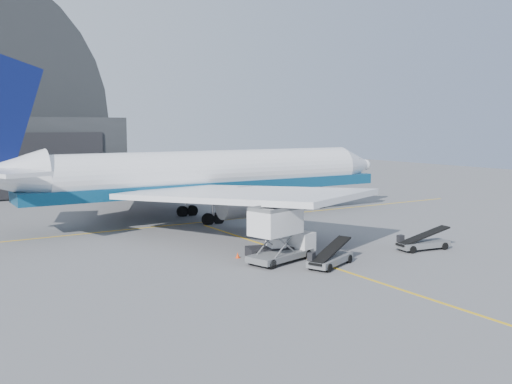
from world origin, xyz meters
TOP-DOWN VIEW (x-y plane):
  - ground at (0.00, 0.00)m, footprint 200.00×200.00m
  - taxi_lines at (0.00, 12.67)m, footprint 80.00×42.12m
  - distant_bldg_a at (38.00, 72.00)m, footprint 14.00×8.00m
  - distant_bldg_b at (55.00, 68.00)m, footprint 8.00×6.00m
  - airliner at (1.13, 21.59)m, footprint 52.10×50.52m
  - catering_truck at (-2.45, -0.08)m, footprint 6.55×3.89m
  - pushback_tug at (-2.25, 1.56)m, footprint 4.02×2.91m
  - belt_loader_a at (0.02, -3.26)m, footprint 5.09×3.42m
  - belt_loader_b at (10.57, -2.93)m, footprint 5.18×2.34m
  - traffic_cone at (-4.62, 2.85)m, footprint 0.32×0.32m

SIDE VIEW (x-z plane):
  - ground at x=0.00m, z-range 0.00..0.00m
  - distant_bldg_a at x=38.00m, z-range -2.00..2.00m
  - distant_bldg_b at x=55.00m, z-range -1.40..1.40m
  - taxi_lines at x=0.00m, z-range 0.00..0.02m
  - traffic_cone at x=-4.62m, z-range -0.01..0.45m
  - belt_loader_b at x=10.57m, z-range -0.37..1.57m
  - belt_loader_a at x=0.02m, z-range -0.37..1.57m
  - pushback_tug at x=-2.25m, z-range -0.21..1.47m
  - catering_truck at x=-2.45m, z-range 0.03..4.26m
  - airliner at x=1.13m, z-range -4.03..14.26m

